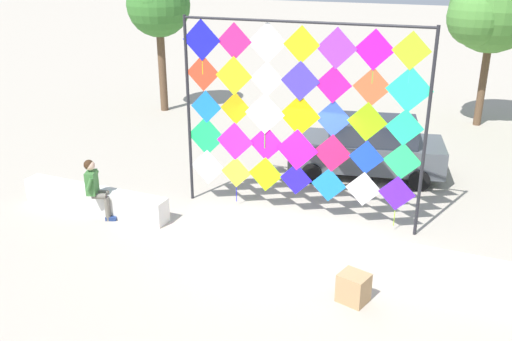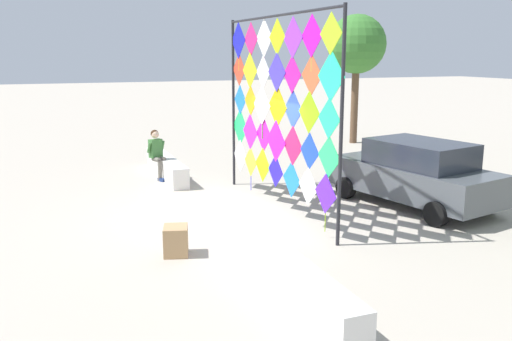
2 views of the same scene
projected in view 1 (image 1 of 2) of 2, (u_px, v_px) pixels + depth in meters
name	position (u px, v px, depth m)	size (l,w,h in m)	color
ground	(274.00, 238.00, 11.67)	(120.00, 120.00, 0.00)	#ADA393
plaza_ledge_left	(95.00, 200.00, 12.84)	(3.74, 0.44, 0.56)	silver
plaza_ledge_right	(497.00, 280.00, 9.68)	(3.74, 0.44, 0.56)	silver
kite_display_rack	(297.00, 110.00, 11.84)	(5.39, 0.28, 4.35)	#232328
seated_vendor	(96.00, 185.00, 12.25)	(0.67, 0.57, 1.41)	#666056
parked_car	(368.00, 147.00, 14.79)	(4.26, 2.56, 1.55)	#4C5156
cardboard_box_large	(353.00, 288.00, 9.49)	(0.48, 0.42, 0.52)	tan
tree_far_right	(158.00, 5.00, 19.79)	(2.28, 2.28, 5.02)	brown
tree_palm_like	(492.00, 11.00, 18.07)	(2.83, 3.08, 5.32)	brown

